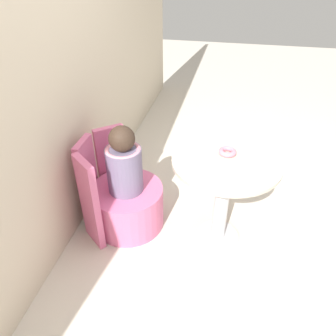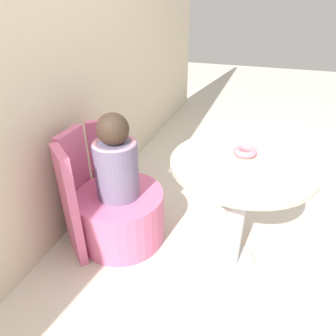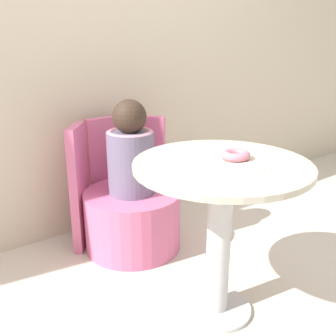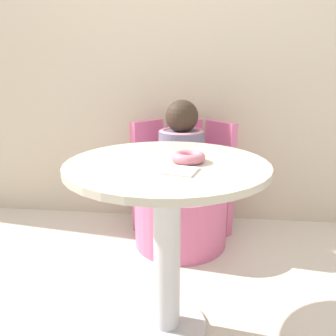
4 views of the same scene
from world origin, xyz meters
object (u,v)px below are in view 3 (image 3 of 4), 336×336
at_px(round_table, 220,204).
at_px(child_figure, 131,152).
at_px(donut, 235,155).
at_px(tub_chair, 133,219).

xyz_separation_m(round_table, child_figure, (0.01, 0.73, 0.06)).
height_order(child_figure, donut, child_figure).
xyz_separation_m(tub_chair, donut, (0.07, -0.73, 0.56)).
relative_size(child_figure, donut, 4.39).
relative_size(round_table, donut, 6.04).
bearing_deg(donut, tub_chair, 95.53).
xyz_separation_m(round_table, tub_chair, (0.01, 0.73, -0.36)).
distance_m(round_table, tub_chair, 0.81).
distance_m(tub_chair, child_figure, 0.42).
bearing_deg(child_figure, donut, -84.47).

